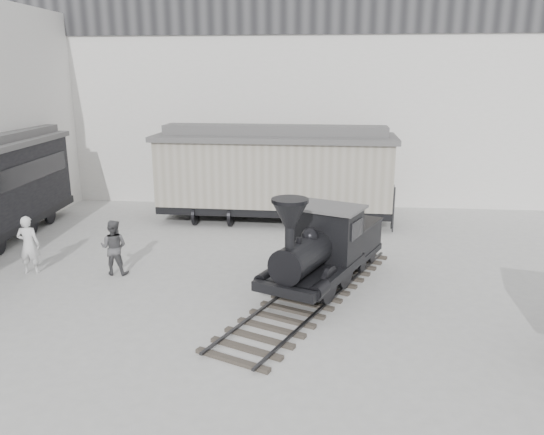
# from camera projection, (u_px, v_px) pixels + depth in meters

# --- Properties ---
(ground) EXTENTS (90.00, 90.00, 0.00)m
(ground) POSITION_uv_depth(u_px,v_px,m) (267.00, 339.00, 12.95)
(ground) COLOR #9E9E9B
(north_wall) EXTENTS (34.00, 2.51, 11.00)m
(north_wall) POSITION_uv_depth(u_px,v_px,m) (299.00, 89.00, 25.89)
(north_wall) COLOR silver
(north_wall) RESTS_ON ground
(locomotive) EXTENTS (5.31, 8.86, 3.12)m
(locomotive) POSITION_uv_depth(u_px,v_px,m) (322.00, 252.00, 15.70)
(locomotive) COLOR #38332B
(locomotive) RESTS_ON ground
(boxcar) EXTENTS (10.26, 3.43, 4.17)m
(boxcar) POSITION_uv_depth(u_px,v_px,m) (274.00, 172.00, 22.82)
(boxcar) COLOR black
(boxcar) RESTS_ON ground
(visitor_a) EXTENTS (0.75, 0.54, 1.91)m
(visitor_a) POSITION_uv_depth(u_px,v_px,m) (29.00, 245.00, 17.00)
(visitor_a) COLOR silver
(visitor_a) RESTS_ON ground
(visitor_b) EXTENTS (0.88, 0.68, 1.80)m
(visitor_b) POSITION_uv_depth(u_px,v_px,m) (114.00, 247.00, 16.94)
(visitor_b) COLOR #4B4B4D
(visitor_b) RESTS_ON ground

